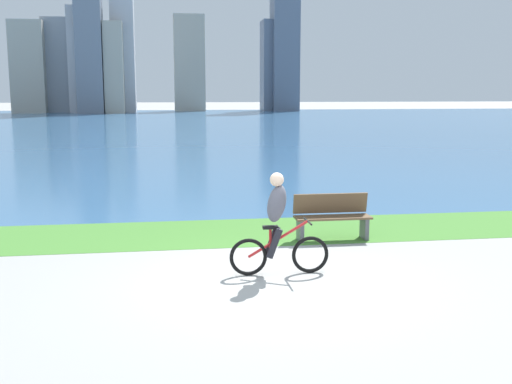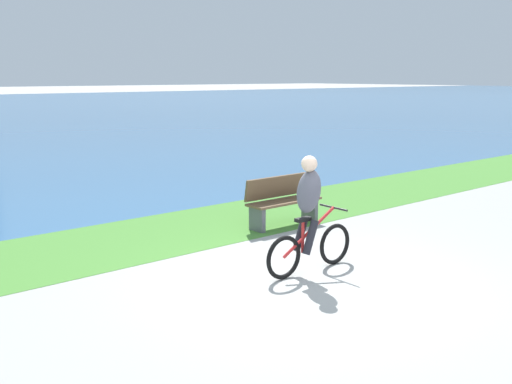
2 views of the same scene
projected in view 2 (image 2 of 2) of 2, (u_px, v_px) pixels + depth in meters
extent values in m
plane|color=#9E9E99|center=(320.00, 283.00, 7.79)|extent=(300.00, 300.00, 0.00)
cube|color=#478433|center=(178.00, 230.00, 10.42)|extent=(120.00, 2.59, 0.01)
torus|color=black|center=(335.00, 244.00, 8.51)|extent=(0.60, 0.06, 0.60)
torus|color=black|center=(284.00, 257.00, 7.88)|extent=(0.60, 0.06, 0.60)
cylinder|color=red|center=(309.00, 232.00, 8.13)|extent=(0.98, 0.04, 0.59)
cylinder|color=red|center=(303.00, 237.00, 8.06)|extent=(0.04, 0.04, 0.45)
cube|color=black|center=(303.00, 219.00, 8.01)|extent=(0.24, 0.10, 0.05)
cylinder|color=black|center=(333.00, 208.00, 8.37)|extent=(0.03, 0.52, 0.03)
ellipsoid|color=#595966|center=(309.00, 191.00, 8.00)|extent=(0.40, 0.36, 0.65)
sphere|color=beige|center=(309.00, 164.00, 7.93)|extent=(0.22, 0.22, 0.22)
cylinder|color=#26262D|center=(300.00, 234.00, 8.16)|extent=(0.27, 0.11, 0.49)
cylinder|color=#26262D|center=(311.00, 237.00, 8.01)|extent=(0.27, 0.11, 0.49)
cube|color=brown|center=(284.00, 201.00, 10.69)|extent=(1.50, 0.45, 0.04)
cube|color=brown|center=(277.00, 186.00, 10.79)|extent=(1.50, 0.11, 0.40)
cube|color=#595960|center=(310.00, 208.00, 11.14)|extent=(0.08, 0.37, 0.45)
cube|color=#595960|center=(257.00, 219.00, 10.33)|extent=(0.08, 0.37, 0.45)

